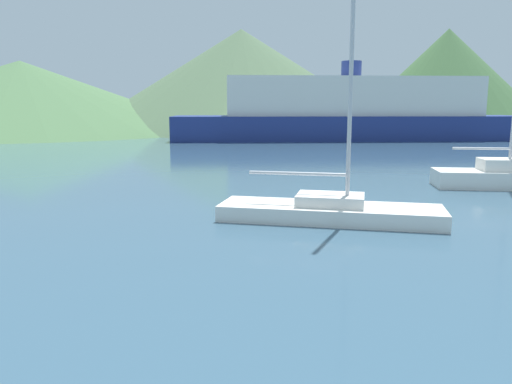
{
  "coord_description": "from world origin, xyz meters",
  "views": [
    {
      "loc": [
        -2.17,
        1.96,
        3.27
      ],
      "look_at": [
        -0.77,
        14.0,
        1.2
      ],
      "focal_mm": 35.0,
      "sensor_mm": 36.0,
      "label": 1
    }
  ],
  "objects": [
    {
      "name": "hill_far_east",
      "position": [
        38.51,
        81.56,
        7.9
      ],
      "size": [
        32.27,
        32.27,
        15.8
      ],
      "color": "#3D6038",
      "rests_on": "ground_plane"
    },
    {
      "name": "hill_east",
      "position": [
        4.4,
        77.54,
        7.26
      ],
      "size": [
        46.94,
        46.94,
        14.53
      ],
      "color": "#4C6647",
      "rests_on": "ground_plane"
    },
    {
      "name": "sailboat_middle",
      "position": [
        1.61,
        15.8,
        0.38
      ],
      "size": [
        6.65,
        3.82,
        9.57
      ],
      "rotation": [
        0.0,
        0.0,
        -0.33
      ],
      "color": "white",
      "rests_on": "ground_plane"
    },
    {
      "name": "sailboat_inner",
      "position": [
        10.04,
        20.9,
        0.47
      ],
      "size": [
        5.34,
        2.96,
        6.87
      ],
      "rotation": [
        0.0,
        0.0,
        -0.24
      ],
      "color": "white",
      "rests_on": "ground_plane"
    },
    {
      "name": "hill_central",
      "position": [
        -26.04,
        74.67,
        4.74
      ],
      "size": [
        53.65,
        53.65,
        9.47
      ],
      "color": "#476B42",
      "rests_on": "ground_plane"
    },
    {
      "name": "ferry_distant",
      "position": [
        13.17,
        51.62,
        2.71
      ],
      "size": [
        35.89,
        9.99,
        7.77
      ],
      "rotation": [
        0.0,
        0.0,
        -0.06
      ],
      "color": "navy",
      "rests_on": "ground_plane"
    }
  ]
}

